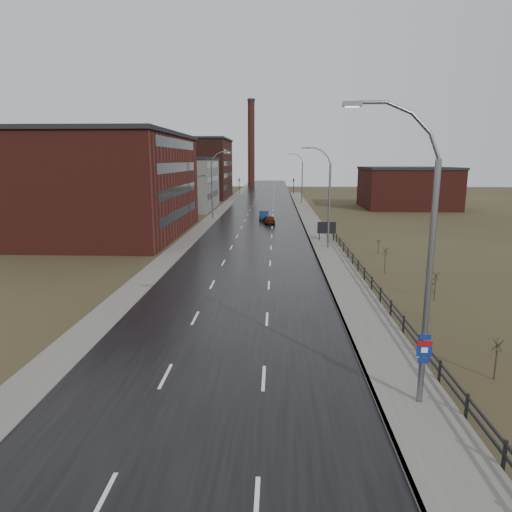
# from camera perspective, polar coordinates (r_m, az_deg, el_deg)

# --- Properties ---
(ground) EXTENTS (320.00, 320.00, 0.00)m
(ground) POSITION_cam_1_polar(r_m,az_deg,el_deg) (18.64, -6.95, -20.50)
(ground) COLOR #2D2819
(ground) RESTS_ON ground
(road) EXTENTS (14.00, 300.00, 0.06)m
(road) POSITION_cam_1_polar(r_m,az_deg,el_deg) (76.20, 0.34, 4.45)
(road) COLOR black
(road) RESTS_ON ground
(sidewalk_right) EXTENTS (3.20, 180.00, 0.18)m
(sidewalk_right) POSITION_cam_1_polar(r_m,az_deg,el_deg) (51.79, 8.86, 0.80)
(sidewalk_right) COLOR #595651
(sidewalk_right) RESTS_ON ground
(curb_right) EXTENTS (0.16, 180.00, 0.18)m
(curb_right) POSITION_cam_1_polar(r_m,az_deg,el_deg) (51.64, 7.19, 0.81)
(curb_right) COLOR slate
(curb_right) RESTS_ON ground
(sidewalk_left) EXTENTS (2.40, 260.00, 0.12)m
(sidewalk_left) POSITION_cam_1_polar(r_m,az_deg,el_deg) (76.93, -5.79, 4.48)
(sidewalk_left) COLOR #595651
(sidewalk_left) RESTS_ON ground
(warehouse_near) EXTENTS (22.44, 28.56, 13.50)m
(warehouse_near) POSITION_cam_1_polar(r_m,az_deg,el_deg) (65.08, -19.19, 8.46)
(warehouse_near) COLOR #471914
(warehouse_near) RESTS_ON ground
(warehouse_mid) EXTENTS (16.32, 20.40, 10.50)m
(warehouse_mid) POSITION_cam_1_polar(r_m,az_deg,el_deg) (95.89, -10.18, 8.94)
(warehouse_mid) COLOR slate
(warehouse_mid) RESTS_ON ground
(warehouse_far) EXTENTS (26.52, 24.48, 15.50)m
(warehouse_far) POSITION_cam_1_polar(r_m,az_deg,el_deg) (126.18, -9.50, 10.78)
(warehouse_far) COLOR #331611
(warehouse_far) RESTS_ON ground
(building_right) EXTENTS (18.36, 16.32, 8.50)m
(building_right) POSITION_cam_1_polar(r_m,az_deg,el_deg) (101.47, 18.38, 8.12)
(building_right) COLOR #471914
(building_right) RESTS_ON ground
(smokestack) EXTENTS (2.70, 2.70, 30.70)m
(smokestack) POSITION_cam_1_polar(r_m,az_deg,el_deg) (165.82, -0.60, 13.85)
(smokestack) COLOR #331611
(smokestack) RESTS_ON ground
(streetlight_main) EXTENTS (3.91, 0.29, 12.11)m
(streetlight_main) POSITION_cam_1_polar(r_m,az_deg,el_deg) (18.81, 20.02, -0.80)
(streetlight_main) COLOR slate
(streetlight_main) RESTS_ON ground
(streetlight_right_mid) EXTENTS (3.36, 0.28, 11.35)m
(streetlight_right_mid) POSITION_cam_1_polar(r_m,az_deg,el_deg) (51.98, 8.84, 7.24)
(streetlight_right_mid) COLOR slate
(streetlight_right_mid) RESTS_ON ground
(streetlight_left) EXTENTS (3.36, 0.28, 11.35)m
(streetlight_left) POSITION_cam_1_polar(r_m,az_deg,el_deg) (78.31, -5.30, 8.87)
(streetlight_left) COLOR slate
(streetlight_left) RESTS_ON ground
(streetlight_right_far) EXTENTS (3.36, 0.28, 11.35)m
(streetlight_right_far) POSITION_cam_1_polar(r_m,az_deg,el_deg) (105.74, 5.63, 9.65)
(streetlight_right_far) COLOR slate
(streetlight_right_far) RESTS_ON ground
(guardrail) EXTENTS (0.10, 53.05, 1.10)m
(guardrail) POSITION_cam_1_polar(r_m,az_deg,el_deg) (35.85, 14.50, -3.42)
(guardrail) COLOR black
(guardrail) RESTS_ON ground
(shrub_b) EXTENTS (0.47, 0.50, 1.97)m
(shrub_b) POSITION_cam_1_polar(r_m,az_deg,el_deg) (24.11, 27.83, -11.26)
(shrub_b) COLOR #382D23
(shrub_b) RESTS_ON ground
(shrub_c) EXTENTS (0.61, 0.64, 2.58)m
(shrub_c) POSITION_cam_1_polar(r_m,az_deg,el_deg) (30.67, 20.83, -5.15)
(shrub_c) COLOR #382D23
(shrub_c) RESTS_ON ground
(shrub_d) EXTENTS (0.51, 0.54, 2.14)m
(shrub_d) POSITION_cam_1_polar(r_m,az_deg,el_deg) (35.16, 21.49, -3.47)
(shrub_d) COLOR #382D23
(shrub_d) RESTS_ON ground
(shrub_e) EXTENTS (0.57, 0.60, 2.39)m
(shrub_e) POSITION_cam_1_polar(r_m,az_deg,el_deg) (42.18, 15.84, -0.43)
(shrub_e) COLOR #382D23
(shrub_e) RESTS_ON ground
(shrub_f) EXTENTS (0.38, 0.40, 1.56)m
(shrub_f) POSITION_cam_1_polar(r_m,az_deg,el_deg) (50.93, 15.04, 1.18)
(shrub_f) COLOR #382D23
(shrub_f) RESTS_ON ground
(billboard) EXTENTS (2.28, 0.17, 2.49)m
(billboard) POSITION_cam_1_polar(r_m,az_deg,el_deg) (56.94, 8.82, 3.44)
(billboard) COLOR black
(billboard) RESTS_ON ground
(traffic_light_left) EXTENTS (0.58, 2.73, 5.30)m
(traffic_light_left) POSITION_cam_1_polar(r_m,az_deg,el_deg) (136.03, -2.12, 9.67)
(traffic_light_left) COLOR black
(traffic_light_left) RESTS_ON ground
(traffic_light_right) EXTENTS (0.58, 2.73, 5.30)m
(traffic_light_right) POSITION_cam_1_polar(r_m,az_deg,el_deg) (135.71, 4.72, 9.63)
(traffic_light_right) COLOR black
(traffic_light_right) RESTS_ON ground
(car_near) EXTENTS (1.62, 4.42, 1.45)m
(car_near) POSITION_cam_1_polar(r_m,az_deg,el_deg) (77.03, 0.99, 5.04)
(car_near) COLOR #0E2249
(car_near) RESTS_ON ground
(car_far) EXTENTS (2.16, 4.22, 1.38)m
(car_far) POSITION_cam_1_polar(r_m,az_deg,el_deg) (72.21, 1.65, 4.55)
(car_far) COLOR #4A140C
(car_far) RESTS_ON ground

